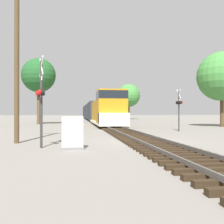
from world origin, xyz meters
The scene contains 10 objects.
ground_plane centered at (0.00, 0.00, 0.00)m, with size 400.00×400.00×0.00m, color slate.
rail_track_bed centered at (0.00, 0.00, 0.14)m, with size 2.60×160.00×0.31m.
freight_train centered at (0.00, 44.29, 1.93)m, with size 3.13×66.72×4.17m.
crossing_signal_near centered at (-5.50, -2.07, 2.45)m, with size 0.55×1.01×4.30m.
crossing_signal_far centered at (5.43, 7.90, 2.39)m, with size 0.32×1.00×3.80m.
relay_cabinet centered at (-4.00, -2.75, 0.74)m, with size 1.05×0.58×1.49m.
utility_pole centered at (-7.05, 0.09, 4.65)m, with size 1.80×0.26×8.98m.
tree_far_right centered at (13.49, 14.49, 6.05)m, with size 5.91×5.91×9.01m.
tree_mid_background centered at (-9.31, 24.88, 7.18)m, with size 5.01×5.01×9.72m.
tree_deep_background centered at (10.09, 53.82, 6.32)m, with size 6.11×6.11×9.40m.
Camera 1 is at (-3.85, -14.76, 1.65)m, focal length 42.00 mm.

